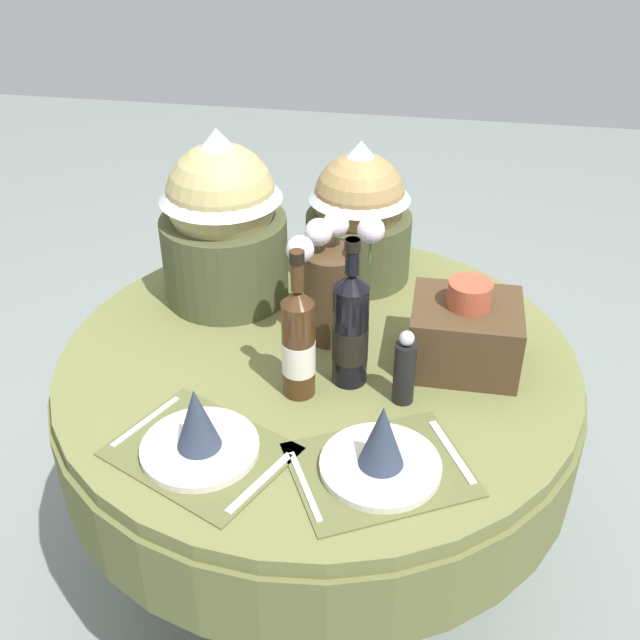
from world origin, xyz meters
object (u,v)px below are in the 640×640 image
Objects in this scene: place_setting_right at (381,452)px; gift_tub_back_centre at (359,208)px; dining_table at (318,405)px; pepper_mill at (404,370)px; woven_basket_side_right at (465,332)px; flower_vase at (331,284)px; gift_tub_back_left at (222,212)px; wine_bottle_centre at (350,329)px; place_setting_left at (199,435)px; wine_bottle_left at (298,343)px.

gift_tub_back_centre is at bearing 100.78° from place_setting_right.
pepper_mill is (0.21, -0.13, 0.24)m from dining_table.
place_setting_right is at bearing -96.35° from pepper_mill.
place_setting_right is 1.71× the size of woven_basket_side_right.
flower_vase is 1.88× the size of pepper_mill.
dining_table is 3.23× the size of gift_tub_back_centre.
gift_tub_back_left reaches higher than flower_vase.
woven_basket_side_right is (0.32, -0.06, -0.06)m from flower_vase.
dining_table is at bearing -100.65° from flower_vase.
gift_tub_back_left is at bearing 139.61° from wine_bottle_centre.
place_setting_right is at bearing -79.22° from gift_tub_back_centre.
place_setting_left is at bearing -112.82° from flower_vase.
place_setting_right is at bearing -46.56° from wine_bottle_left.
place_setting_right is (0.36, 0.01, 0.00)m from place_setting_left.
gift_tub_back_left is (-0.37, 0.32, 0.10)m from wine_bottle_centre.
gift_tub_back_left is 0.37m from gift_tub_back_centre.
dining_table is 3.52× the size of wine_bottle_centre.
place_setting_right is 1.19× the size of wine_bottle_left.
wine_bottle_centre is 1.45× the size of woven_basket_side_right.
dining_table is at bearing -39.53° from gift_tub_back_left.
place_setting_left is 0.65m from gift_tub_back_left.
gift_tub_back_left reaches higher than place_setting_left.
place_setting_left is 0.51m from flower_vase.
flower_vase is 0.96× the size of wine_bottle_left.
woven_basket_side_right is (0.34, 0.03, 0.24)m from dining_table.
dining_table is 6.93× the size of pepper_mill.
place_setting_right reaches higher than dining_table.
wine_bottle_centre is 0.92× the size of gift_tub_back_centre.
wine_bottle_left reaches higher than place_setting_right.
gift_tub_back_left is at bearing -153.67° from gift_tub_back_centre.
dining_table is 3.55× the size of wine_bottle_left.
gift_tub_back_centre is 0.49m from woven_basket_side_right.
woven_basket_side_right is (0.13, 0.16, 0.00)m from pepper_mill.
flower_vase reaches higher than pepper_mill.
pepper_mill is (0.39, 0.24, 0.04)m from place_setting_left.
woven_basket_side_right is at bearing 52.43° from pepper_mill.
dining_table is at bearing -175.15° from woven_basket_side_right.
place_setting_left is at bearing -132.28° from wine_bottle_centre.
wine_bottle_centre is (0.26, 0.29, 0.09)m from place_setting_left.
place_setting_left is 0.99× the size of place_setting_right.
place_setting_right is 0.23m from pepper_mill.
gift_tub_back_left is (-0.47, 0.60, 0.19)m from place_setting_right.
dining_table is 0.34m from pepper_mill.
gift_tub_back_centre is (0.03, 0.31, 0.05)m from flower_vase.
dining_table is 0.32m from wine_bottle_left.
wine_bottle_centre is at bearing -40.39° from gift_tub_back_left.
place_setting_right is 2.32× the size of pepper_mill.
wine_bottle_left is 1.95× the size of pepper_mill.
wine_bottle_left reaches higher than place_setting_left.
gift_tub_back_centre reaches higher than wine_bottle_centre.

